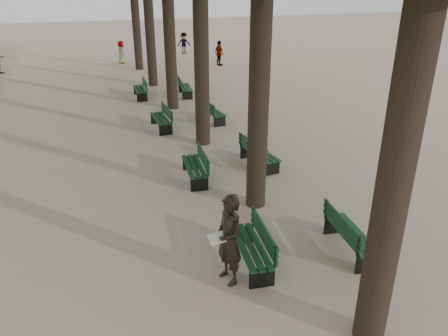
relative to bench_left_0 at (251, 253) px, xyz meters
name	(u,v)px	position (x,y,z in m)	size (l,w,h in m)	color
ground	(244,283)	(-0.37, -0.54, -0.27)	(120.00, 120.00, 0.00)	tan
bench_left_0	(251,253)	(0.00, 0.00, 0.00)	(0.77, 1.85, 0.92)	black
bench_left_1	(195,171)	(0.00, 4.50, 0.00)	(0.75, 1.85, 0.92)	black
bench_left_2	(161,123)	(0.00, 9.58, 0.00)	(0.61, 1.81, 0.92)	black
bench_left_3	(140,92)	(0.00, 14.87, 0.00)	(0.65, 1.82, 0.92)	black
bench_right_0	(350,241)	(2.27, -0.28, 0.00)	(0.78, 1.86, 0.92)	black
bench_right_1	(259,158)	(2.27, 4.85, 0.00)	(0.81, 1.86, 0.92)	black
bench_right_2	(212,115)	(2.27, 9.92, 0.00)	(0.74, 1.85, 0.92)	black
bench_right_3	(185,91)	(2.27, 14.51, 0.00)	(0.77, 1.85, 0.92)	black
man_with_map	(229,240)	(-0.62, -0.35, 0.68)	(0.72, 0.84, 1.91)	black
pedestrian_b	(184,43)	(5.55, 27.76, 0.54)	(1.05, 0.32, 1.62)	#262628
pedestrian_c	(219,53)	(6.58, 21.92, 0.56)	(0.98, 0.33, 1.67)	#262628
pedestrian_d	(121,52)	(0.30, 24.99, 0.51)	(0.76, 0.31, 1.56)	#262628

